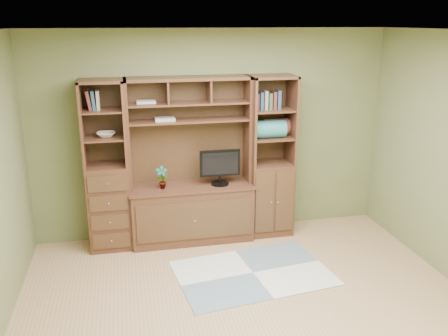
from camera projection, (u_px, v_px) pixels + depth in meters
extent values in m
cube|color=tan|center=(252.00, 314.00, 4.52)|extent=(4.60, 4.10, 0.04)
cube|color=white|center=(258.00, 31.00, 3.75)|extent=(4.60, 4.10, 0.04)
cube|color=olive|center=(212.00, 135.00, 6.00)|extent=(4.50, 0.04, 2.60)
cube|color=olive|center=(367.00, 322.00, 2.27)|extent=(4.50, 0.04, 2.60)
cube|color=#4A291A|center=(191.00, 163.00, 5.77)|extent=(1.54, 0.53, 2.05)
cube|color=#4A291A|center=(107.00, 167.00, 5.61)|extent=(0.50, 0.45, 2.05)
cube|color=#4A291A|center=(270.00, 157.00, 6.02)|extent=(0.55, 0.45, 2.05)
cube|color=#A3A8A8|center=(253.00, 273.00, 5.25)|extent=(1.78, 1.31, 0.01)
cube|color=black|center=(220.00, 161.00, 5.81)|extent=(0.50, 0.23, 0.61)
imported|color=#A25537|center=(162.00, 177.00, 5.72)|extent=(0.15, 0.10, 0.28)
cube|color=#AEA294|center=(165.00, 119.00, 5.64)|extent=(0.24, 0.17, 0.04)
imported|color=beige|center=(106.00, 134.00, 5.50)|extent=(0.21, 0.21, 0.05)
cube|color=#2B7373|center=(270.00, 129.00, 5.85)|extent=(0.38, 0.22, 0.22)
cube|color=brown|center=(278.00, 127.00, 6.01)|extent=(0.38, 0.21, 0.21)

